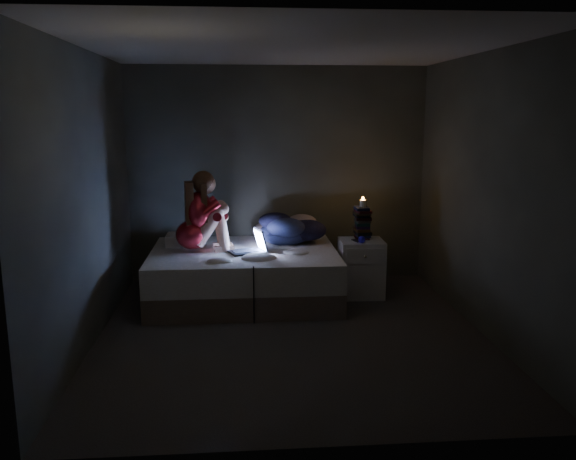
{
  "coord_description": "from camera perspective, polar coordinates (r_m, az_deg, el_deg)",
  "views": [
    {
      "loc": [
        -0.46,
        -5.16,
        2.05
      ],
      "look_at": [
        0.05,
        1.0,
        0.8
      ],
      "focal_mm": 36.32,
      "sensor_mm": 36.0,
      "label": 1
    }
  ],
  "objects": [
    {
      "name": "pillow",
      "position": [
        6.77,
        -9.92,
        -0.92
      ],
      "size": [
        0.44,
        0.31,
        0.13
      ],
      "primitive_type": "cube",
      "color": "white",
      "rests_on": "bed"
    },
    {
      "name": "blue_orb",
      "position": [
        6.42,
        7.26,
        -0.94
      ],
      "size": [
        0.08,
        0.08,
        0.08
      ],
      "primitive_type": "sphere",
      "color": "#1A0E92",
      "rests_on": "nightstand"
    },
    {
      "name": "phone",
      "position": [
        6.52,
        6.78,
        -1.04
      ],
      "size": [
        0.11,
        0.15,
        0.01
      ],
      "primitive_type": "cube",
      "rotation": [
        0.0,
        0.0,
        0.31
      ],
      "color": "black",
      "rests_on": "nightstand"
    },
    {
      "name": "ceiling",
      "position": [
        5.21,
        0.38,
        17.58
      ],
      "size": [
        3.6,
        3.8,
        0.02
      ],
      "primitive_type": "cube",
      "color": "silver",
      "rests_on": "ground"
    },
    {
      "name": "clothes_pile",
      "position": [
        6.73,
        -0.27,
        0.27
      ],
      "size": [
        0.76,
        0.68,
        0.38
      ],
      "primitive_type": null,
      "rotation": [
        0.0,
        0.0,
        -0.35
      ],
      "color": "navy",
      "rests_on": "bed"
    },
    {
      "name": "wall_right",
      "position": [
        5.69,
        18.86,
        3.23
      ],
      "size": [
        0.02,
        3.8,
        2.6
      ],
      "primitive_type": "cube",
      "color": "#30332E",
      "rests_on": "ground"
    },
    {
      "name": "floor",
      "position": [
        5.58,
        0.34,
        -10.25
      ],
      "size": [
        3.6,
        3.8,
        0.02
      ],
      "primitive_type": "cube",
      "color": "#2B2523",
      "rests_on": "ground"
    },
    {
      "name": "book_stack",
      "position": [
        6.63,
        7.28,
        0.56
      ],
      "size": [
        0.19,
        0.25,
        0.33
      ],
      "primitive_type": null,
      "color": "black",
      "rests_on": "nightstand"
    },
    {
      "name": "candle",
      "position": [
        6.59,
        7.33,
        2.32
      ],
      "size": [
        0.07,
        0.07,
        0.08
      ],
      "primitive_type": "cylinder",
      "color": "beige",
      "rests_on": "book_stack"
    },
    {
      "name": "woman",
      "position": [
        6.36,
        -9.44,
        1.79
      ],
      "size": [
        0.6,
        0.44,
        0.89
      ],
      "primitive_type": null,
      "rotation": [
        0.0,
        0.0,
        0.16
      ],
      "color": "maroon",
      "rests_on": "bed"
    },
    {
      "name": "nightstand",
      "position": [
        6.65,
        7.16,
        -3.71
      ],
      "size": [
        0.5,
        0.44,
        0.65
      ],
      "primitive_type": "cube",
      "rotation": [
        0.0,
        0.0,
        -0.03
      ],
      "color": "silver",
      "rests_on": "ground"
    },
    {
      "name": "laptop",
      "position": [
        6.29,
        -4.07,
        -1.06
      ],
      "size": [
        0.45,
        0.38,
        0.27
      ],
      "primitive_type": null,
      "rotation": [
        0.0,
        0.0,
        0.35
      ],
      "color": "black",
      "rests_on": "bed"
    },
    {
      "name": "bed",
      "position": [
        6.51,
        -4.3,
        -4.39
      ],
      "size": [
        2.03,
        1.53,
        0.56
      ],
      "primitive_type": null,
      "color": "#B3B0A6",
      "rests_on": "ground"
    },
    {
      "name": "wall_left",
      "position": [
        5.39,
        -19.2,
        2.78
      ],
      "size": [
        0.02,
        3.8,
        2.6
      ],
      "primitive_type": "cube",
      "color": "#30332E",
      "rests_on": "ground"
    },
    {
      "name": "wall_front",
      "position": [
        3.37,
        3.25,
        -1.49
      ],
      "size": [
        3.6,
        0.02,
        2.6
      ],
      "primitive_type": "cube",
      "color": "#30332E",
      "rests_on": "ground"
    },
    {
      "name": "wall_back",
      "position": [
        7.13,
        -1.01,
        5.39
      ],
      "size": [
        3.6,
        0.02,
        2.6
      ],
      "primitive_type": "cube",
      "color": "#30332E",
      "rests_on": "ground"
    }
  ]
}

